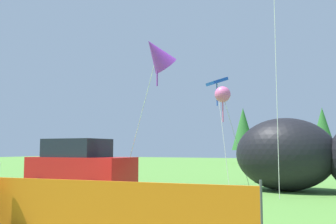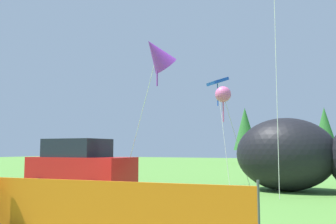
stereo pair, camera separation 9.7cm
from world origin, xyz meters
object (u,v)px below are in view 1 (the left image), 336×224
inflatable_cat (309,157)px  kite_purple_delta (157,54)px  folding_chair (146,203)px  kite_pink_octopus (223,95)px  parked_car (80,167)px  kite_blue_box (217,83)px

inflatable_cat → kite_purple_delta: 7.62m
folding_chair → kite_purple_delta: size_ratio=0.14×
kite_pink_octopus → kite_purple_delta: bearing=-111.0°
inflatable_cat → folding_chair: bearing=-108.9°
kite_purple_delta → kite_pink_octopus: bearing=69.0°
parked_car → kite_purple_delta: bearing=22.3°
folding_chair → kite_pink_octopus: 9.81m
kite_purple_delta → kite_pink_octopus: size_ratio=1.35×
parked_car → folding_chair: parked_car is taller
folding_chair → kite_blue_box: (-1.89, 11.13, 4.72)m
parked_car → kite_pink_octopus: size_ratio=0.88×
inflatable_cat → kite_blue_box: bearing=153.5°
kite_blue_box → kite_purple_delta: size_ratio=0.88×
inflatable_cat → kite_pink_octopus: bearing=177.5°
folding_chair → kite_blue_box: 12.24m
parked_car → kite_purple_delta: 5.39m
kite_purple_delta → kite_pink_octopus: (1.47, 3.84, -1.23)m
folding_chair → kite_purple_delta: bearing=-134.0°
folding_chair → inflatable_cat: (2.79, 8.96, 0.89)m
parked_car → kite_pink_octopus: kite_pink_octopus is taller
inflatable_cat → kite_blue_box: (-4.68, 2.18, 3.83)m
parked_car → folding_chair: bearing=-38.0°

